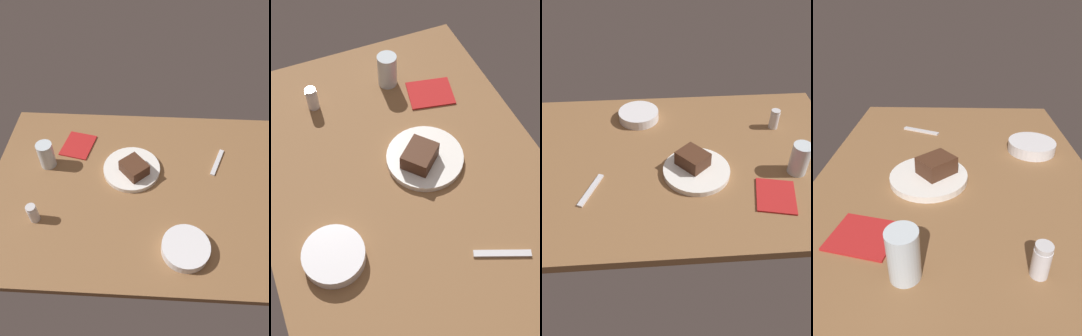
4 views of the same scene
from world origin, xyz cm
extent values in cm
cube|color=brown|center=(0.00, 0.00, 1.50)|extent=(120.00, 84.00, 3.00)
cylinder|color=white|center=(-4.29, 7.88, 3.98)|extent=(22.95, 22.95, 1.96)
cube|color=#472819|center=(-3.16, 5.61, 7.52)|extent=(12.58, 12.71, 5.14)
cylinder|color=silver|center=(-37.81, -16.80, 6.33)|extent=(3.67, 3.67, 6.67)
cylinder|color=silver|center=(-37.81, -16.80, 10.27)|extent=(3.49, 3.49, 1.20)
cylinder|color=silver|center=(-38.87, 9.54, 8.69)|extent=(6.46, 6.46, 11.38)
cylinder|color=silver|center=(15.64, -26.38, 4.87)|extent=(16.14, 16.14, 3.75)
cube|color=silver|center=(31.08, 13.98, 3.35)|extent=(7.33, 14.57, 0.70)
cube|color=#B21E1E|center=(-28.52, 20.81, 3.30)|extent=(15.12, 16.92, 0.60)
camera|label=1|loc=(1.20, -74.82, 101.92)|focal=33.73mm
camera|label=2|loc=(63.39, -26.70, 107.35)|focal=46.10mm
camera|label=3|loc=(9.00, 97.99, 87.27)|focal=38.45mm
camera|label=4|loc=(-78.28, -0.41, 51.34)|focal=31.77mm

